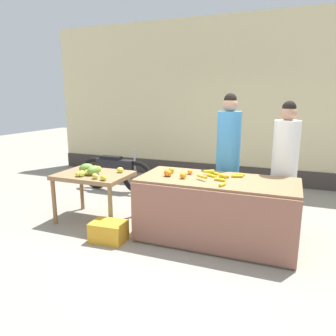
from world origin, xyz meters
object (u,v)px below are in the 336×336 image
(produce_sack, at_px, (161,198))
(parked_motorcycle, at_px, (116,171))
(vendor_woman_white_shirt, at_px, (284,168))
(produce_crate, at_px, (109,231))
(vendor_woman_blue_shirt, at_px, (228,159))

(produce_sack, bearing_deg, parked_motorcycle, 150.89)
(vendor_woman_white_shirt, xyz_separation_m, parked_motorcycle, (-3.13, 0.81, -0.50))
(vendor_woman_white_shirt, distance_m, produce_crate, 2.51)
(vendor_woman_blue_shirt, bearing_deg, parked_motorcycle, 161.95)
(vendor_woman_blue_shirt, relative_size, produce_crate, 4.31)
(vendor_woman_blue_shirt, xyz_separation_m, parked_motorcycle, (-2.35, 0.77, -0.56))
(vendor_woman_blue_shirt, height_order, vendor_woman_white_shirt, vendor_woman_blue_shirt)
(vendor_woman_white_shirt, xyz_separation_m, produce_crate, (-2.07, -1.19, -0.77))
(vendor_woman_blue_shirt, height_order, produce_sack, vendor_woman_blue_shirt)
(produce_crate, height_order, produce_sack, produce_sack)
(vendor_woman_white_shirt, height_order, parked_motorcycle, vendor_woman_white_shirt)
(vendor_woman_white_shirt, distance_m, parked_motorcycle, 3.27)
(parked_motorcycle, distance_m, produce_sack, 1.47)
(produce_sack, bearing_deg, vendor_woman_blue_shirt, -3.09)
(parked_motorcycle, xyz_separation_m, produce_crate, (1.06, -2.00, -0.27))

